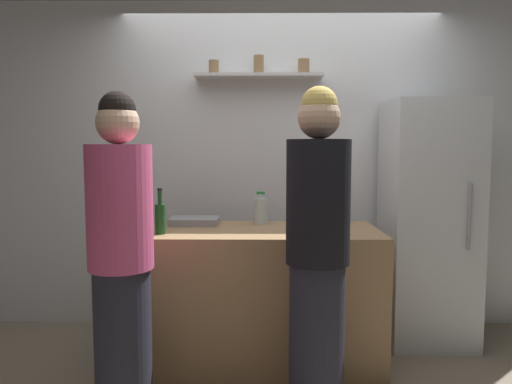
{
  "coord_description": "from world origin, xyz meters",
  "views": [
    {
      "loc": [
        -0.16,
        -2.76,
        1.45
      ],
      "look_at": [
        -0.19,
        0.48,
        1.15
      ],
      "focal_mm": 34.47,
      "sensor_mm": 36.0,
      "label": 1
    }
  ],
  "objects_px": {
    "baking_pan": "(194,221)",
    "person_blonde": "(318,254)",
    "refrigerator": "(428,223)",
    "utensil_holder": "(335,225)",
    "wine_bottle_amber_glass": "(335,205)",
    "wine_bottle_green_glass": "(160,217)",
    "person_pink_top": "(121,259)",
    "water_bottle_plastic": "(261,210)"
  },
  "relations": [
    {
      "from": "utensil_holder",
      "to": "person_blonde",
      "type": "bearing_deg",
      "value": -109.11
    },
    {
      "from": "person_blonde",
      "to": "wine_bottle_green_glass",
      "type": "bearing_deg",
      "value": -40.07
    },
    {
      "from": "wine_bottle_amber_glass",
      "to": "wine_bottle_green_glass",
      "type": "bearing_deg",
      "value": -158.47
    },
    {
      "from": "wine_bottle_green_glass",
      "to": "water_bottle_plastic",
      "type": "distance_m",
      "value": 0.75
    },
    {
      "from": "water_bottle_plastic",
      "to": "wine_bottle_amber_glass",
      "type": "bearing_deg",
      "value": 5.39
    },
    {
      "from": "baking_pan",
      "to": "person_pink_top",
      "type": "xyz_separation_m",
      "value": [
        -0.26,
        -0.91,
        -0.06
      ]
    },
    {
      "from": "person_blonde",
      "to": "baking_pan",
      "type": "bearing_deg",
      "value": -60.93
    },
    {
      "from": "refrigerator",
      "to": "utensil_holder",
      "type": "distance_m",
      "value": 0.95
    },
    {
      "from": "wine_bottle_amber_glass",
      "to": "person_blonde",
      "type": "xyz_separation_m",
      "value": [
        -0.23,
        -0.93,
        -0.15
      ]
    },
    {
      "from": "baking_pan",
      "to": "person_pink_top",
      "type": "bearing_deg",
      "value": -105.99
    },
    {
      "from": "utensil_holder",
      "to": "wine_bottle_amber_glass",
      "type": "height_order",
      "value": "wine_bottle_amber_glass"
    },
    {
      "from": "refrigerator",
      "to": "water_bottle_plastic",
      "type": "bearing_deg",
      "value": -173.47
    },
    {
      "from": "refrigerator",
      "to": "person_pink_top",
      "type": "height_order",
      "value": "refrigerator"
    },
    {
      "from": "baking_pan",
      "to": "person_blonde",
      "type": "xyz_separation_m",
      "value": [
        0.77,
        -0.85,
        -0.05
      ]
    },
    {
      "from": "utensil_holder",
      "to": "person_pink_top",
      "type": "bearing_deg",
      "value": -155.93
    },
    {
      "from": "baking_pan",
      "to": "water_bottle_plastic",
      "type": "xyz_separation_m",
      "value": [
        0.47,
        0.04,
        0.08
      ]
    },
    {
      "from": "water_bottle_plastic",
      "to": "person_blonde",
      "type": "xyz_separation_m",
      "value": [
        0.31,
        -0.88,
        -0.12
      ]
    },
    {
      "from": "refrigerator",
      "to": "wine_bottle_green_glass",
      "type": "height_order",
      "value": "refrigerator"
    },
    {
      "from": "refrigerator",
      "to": "person_blonde",
      "type": "distance_m",
      "value": 1.39
    },
    {
      "from": "person_pink_top",
      "to": "person_blonde",
      "type": "distance_m",
      "value": 1.04
    },
    {
      "from": "utensil_holder",
      "to": "baking_pan",
      "type": "bearing_deg",
      "value": 157.93
    },
    {
      "from": "baking_pan",
      "to": "wine_bottle_green_glass",
      "type": "relative_size",
      "value": 1.17
    },
    {
      "from": "refrigerator",
      "to": "baking_pan",
      "type": "height_order",
      "value": "refrigerator"
    },
    {
      "from": "baking_pan",
      "to": "wine_bottle_amber_glass",
      "type": "height_order",
      "value": "wine_bottle_amber_glass"
    },
    {
      "from": "wine_bottle_amber_glass",
      "to": "baking_pan",
      "type": "bearing_deg",
      "value": -175.1
    },
    {
      "from": "wine_bottle_amber_glass",
      "to": "wine_bottle_green_glass",
      "type": "xyz_separation_m",
      "value": [
        -1.17,
        -0.46,
        -0.02
      ]
    },
    {
      "from": "refrigerator",
      "to": "utensil_holder",
      "type": "height_order",
      "value": "refrigerator"
    },
    {
      "from": "wine_bottle_green_glass",
      "to": "water_bottle_plastic",
      "type": "relative_size",
      "value": 1.25
    },
    {
      "from": "water_bottle_plastic",
      "to": "wine_bottle_green_glass",
      "type": "bearing_deg",
      "value": -147.01
    },
    {
      "from": "utensil_holder",
      "to": "wine_bottle_amber_glass",
      "type": "bearing_deg",
      "value": 81.63
    },
    {
      "from": "refrigerator",
      "to": "wine_bottle_green_glass",
      "type": "relative_size",
      "value": 6.16
    },
    {
      "from": "baking_pan",
      "to": "person_blonde",
      "type": "distance_m",
      "value": 1.15
    },
    {
      "from": "baking_pan",
      "to": "wine_bottle_green_glass",
      "type": "height_order",
      "value": "wine_bottle_green_glass"
    },
    {
      "from": "utensil_holder",
      "to": "person_pink_top",
      "type": "xyz_separation_m",
      "value": [
        -1.2,
        -0.54,
        -0.1
      ]
    },
    {
      "from": "utensil_holder",
      "to": "person_pink_top",
      "type": "height_order",
      "value": "person_pink_top"
    },
    {
      "from": "person_blonde",
      "to": "wine_bottle_amber_glass",
      "type": "bearing_deg",
      "value": -117.17
    },
    {
      "from": "refrigerator",
      "to": "utensil_holder",
      "type": "bearing_deg",
      "value": -144.17
    },
    {
      "from": "wine_bottle_green_glass",
      "to": "utensil_holder",
      "type": "bearing_deg",
      "value": -0.23
    },
    {
      "from": "utensil_holder",
      "to": "water_bottle_plastic",
      "type": "distance_m",
      "value": 0.63
    },
    {
      "from": "refrigerator",
      "to": "person_blonde",
      "type": "xyz_separation_m",
      "value": [
        -0.93,
        -1.03,
        -0.01
      ]
    },
    {
      "from": "baking_pan",
      "to": "water_bottle_plastic",
      "type": "distance_m",
      "value": 0.48
    },
    {
      "from": "refrigerator",
      "to": "baking_pan",
      "type": "relative_size",
      "value": 5.26
    }
  ]
}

